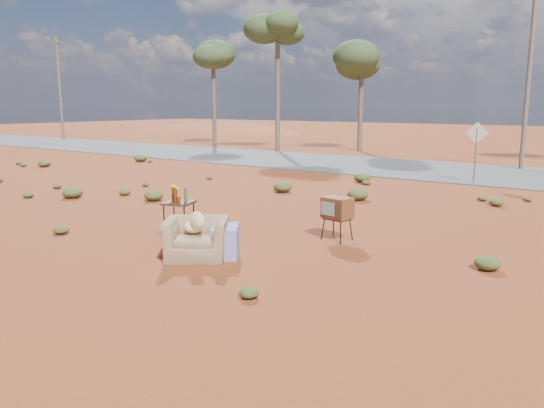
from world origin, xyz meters
The scene contains 14 objects.
ground centered at (0.00, 0.00, 0.00)m, with size 140.00×140.00×0.00m, color maroon.
highway centered at (0.00, 15.00, 0.02)m, with size 140.00×7.00×0.04m, color #565659.
dirt_mound centered at (-30.00, 34.00, 0.00)m, with size 26.00×18.00×2.00m, color #994725.
armchair centered at (0.02, -0.49, 0.46)m, with size 1.44×1.44×0.98m.
tv_unit centered at (1.41, 2.09, 0.67)m, with size 0.62×0.54×0.90m.
side_table centered at (-1.30, 0.19, 0.84)m, with size 0.73×0.73×1.13m.
rusty_bar centered at (-0.77, -0.33, 0.02)m, with size 0.04×0.04×1.59m, color #512915.
road_sign centered at (1.50, 12.00, 1.50)m, with size 0.78×0.06×2.19m.
eucalyptus_far_left centered at (-18.00, 20.00, 5.94)m, with size 3.20×3.20×7.10m.
eucalyptus_left centered at (-12.00, 19.00, 6.92)m, with size 3.20×3.20×8.10m.
eucalyptus_near_left centered at (-8.00, 22.00, 5.45)m, with size 3.20×3.20×6.60m.
utility_pole_west centered at (-32.00, 17.50, 4.15)m, with size 1.40×0.20×8.00m.
utility_pole_center centered at (2.00, 17.50, 4.15)m, with size 1.40×0.20×8.00m.
scrub_patch centered at (-0.82, 4.41, 0.14)m, with size 17.49×8.07×0.33m.
Camera 1 is at (6.59, -7.42, 2.79)m, focal length 35.00 mm.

